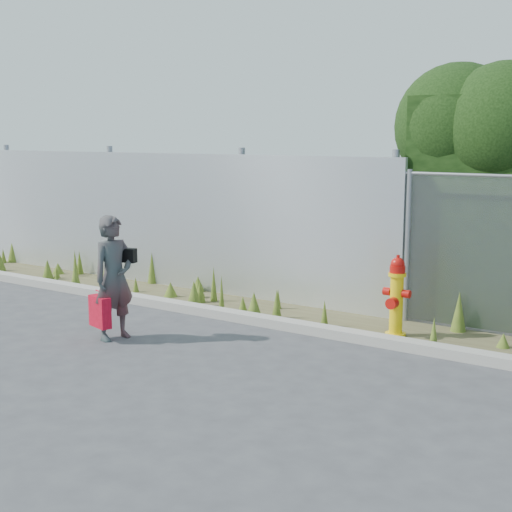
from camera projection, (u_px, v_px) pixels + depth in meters
The scene contains 8 objects.
ground at pixel (208, 367), 7.73m from camera, with size 80.00×80.00×0.00m, color #3D3D40.
curb at pixel (292, 325), 9.20m from camera, with size 16.00×0.22×0.12m, color gray.
weed_strip at pixel (299, 306), 9.90m from camera, with size 16.00×1.31×0.55m.
corrugated_fence at pixel (162, 220), 11.79m from camera, with size 8.50×0.21×2.30m.
fire_hydrant at pixel (396, 298), 8.80m from camera, with size 0.35×0.31×1.04m.
woman at pixel (114, 278), 8.70m from camera, with size 0.56×0.37×1.53m, color #0E5B58.
red_tote_bag at pixel (100, 312), 8.68m from camera, with size 0.35×0.13×0.45m.
black_shoulder_bag at pixel (127, 255), 8.79m from camera, with size 0.23×0.10×0.18m.
Camera 1 is at (4.54, -5.89, 2.49)m, focal length 50.00 mm.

